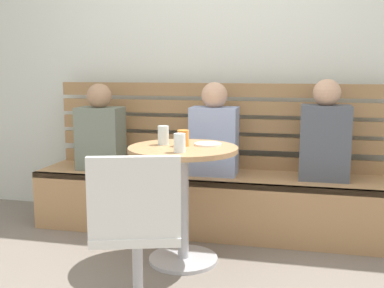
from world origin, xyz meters
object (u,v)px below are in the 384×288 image
person_child_left (100,132)px  booth_bench (214,202)px  cup_tumbler_orange (183,138)px  cup_espresso_small (183,137)px  cup_glass_tall (163,135)px  cup_water_clear (180,143)px  white_chair (136,235)px  person_adult (325,135)px  person_child_middle (214,134)px  plate_small (208,144)px  cafe_table (183,182)px

person_child_left → booth_bench: bearing=1.2°
cup_tumbler_orange → cup_espresso_small: 0.21m
cup_glass_tall → cup_water_clear: bearing=-55.1°
white_chair → person_adult: size_ratio=1.20×
person_child_middle → cup_water_clear: person_child_middle is taller
booth_bench → person_child_left: (-0.89, -0.02, 0.51)m
person_child_left → person_child_middle: bearing=0.8°
cup_tumbler_orange → person_adult: bearing=33.5°
white_chair → person_child_left: (-0.79, 1.39, 0.27)m
person_adult → plate_small: size_ratio=4.15×
booth_bench → person_child_left: size_ratio=4.07×
person_adult → person_child_middle: 0.78m
cafe_table → cup_glass_tall: bearing=159.6°
cafe_table → booth_bench: bearing=81.7°
cup_tumbler_orange → cup_water_clear: 0.22m
white_chair → cafe_table: bearing=88.8°
white_chair → person_child_middle: (0.10, 1.40, 0.28)m
white_chair → cup_water_clear: 0.71m
booth_bench → cup_tumbler_orange: size_ratio=27.00×
person_child_middle → cup_water_clear: bearing=-94.3°
white_chair → cup_espresso_small: (-0.04, 1.04, 0.30)m
cup_tumbler_orange → plate_small: size_ratio=0.59×
cup_tumbler_orange → cup_glass_tall: 0.14m
person_adult → plate_small: 0.89m
person_adult → cup_espresso_small: (-0.93, -0.38, 0.01)m
booth_bench → plate_small: plate_small is taller
booth_bench → person_child_middle: bearing=-95.0°
booth_bench → cup_tumbler_orange: 0.81m
white_chair → person_child_middle: 1.43m
cafe_table → white_chair: 0.81m
person_child_left → cup_glass_tall: size_ratio=5.52×
cafe_table → cup_tumbler_orange: size_ratio=7.40×
booth_bench → plate_small: (0.05, -0.50, 0.52)m
cafe_table → cup_espresso_small: bearing=103.8°
cup_tumbler_orange → cup_water_clear: cup_water_clear is taller
person_child_middle → cup_espresso_small: 0.39m
person_child_left → cup_glass_tall: bearing=-38.4°
person_child_middle → cup_tumbler_orange: (-0.09, -0.56, 0.05)m
person_child_middle → cup_water_clear: size_ratio=6.18×
person_adult → person_child_left: (-1.67, -0.03, -0.02)m
booth_bench → cafe_table: size_ratio=3.65×
cafe_table → cup_glass_tall: cup_glass_tall is taller
person_adult → cup_tumbler_orange: bearing=-146.5°
white_chair → cup_tumbler_orange: (0.01, 0.84, 0.33)m
person_adult → plate_small: (-0.73, -0.51, -0.01)m
cup_water_clear → person_child_middle: bearing=85.7°
cafe_table → cup_espresso_small: cup_espresso_small is taller
white_chair → cup_tumbler_orange: 0.90m
person_child_left → cup_water_clear: bearing=-42.7°
white_chair → plate_small: 0.96m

